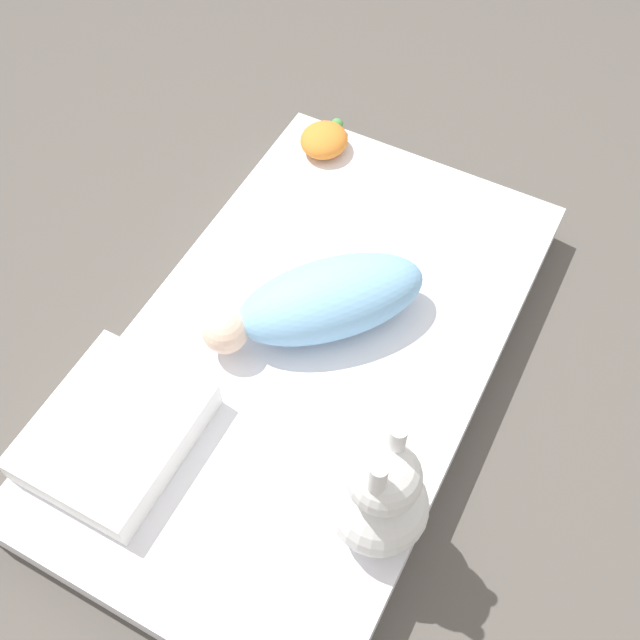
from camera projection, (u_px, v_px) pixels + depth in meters
name	position (u px, v px, depth m)	size (l,w,h in m)	color
ground_plane	(309.00, 370.00, 1.87)	(12.00, 12.00, 0.00)	#514C47
bed_mattress	(309.00, 358.00, 1.82)	(1.40, 0.82, 0.12)	white
swaddled_baby	(323.00, 301.00, 1.73)	(0.47, 0.46, 0.17)	#7FB7E5
pillow	(115.00, 431.00, 1.60)	(0.37, 0.31, 0.08)	white
bunny_plush	(380.00, 498.00, 1.41)	(0.20, 0.20, 0.37)	white
turtle_plush	(324.00, 139.00, 2.10)	(0.17, 0.13, 0.07)	orange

